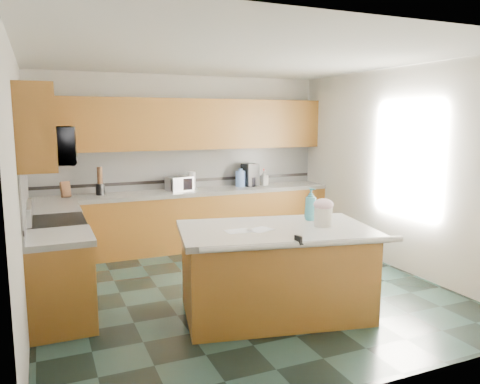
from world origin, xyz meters
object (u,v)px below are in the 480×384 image
island_base (275,274)px  island_top (276,231)px  knife_block (65,190)px  coffee_maker (250,175)px  soap_bottle_island (311,204)px  treat_jar (323,217)px  toaster_oven (180,184)px

island_base → island_top: 0.46m
knife_block → coffee_maker: coffee_maker is taller
soap_bottle_island → treat_jar: bearing=-105.5°
knife_block → toaster_oven: bearing=-10.1°
soap_bottle_island → island_base: bearing=-169.9°
island_top → coffee_maker: coffee_maker is taller
soap_bottle_island → island_top: bearing=-169.9°
treat_jar → knife_block: (-2.35, 2.96, 0.01)m
island_base → soap_bottle_island: soap_bottle_island is taller
island_top → treat_jar: treat_jar is taller
island_top → island_base: bearing=11.6°
island_base → toaster_oven: size_ratio=4.86×
toaster_oven → knife_block: bearing=164.8°
island_base → knife_block: size_ratio=8.28×
treat_jar → island_top: bearing=145.2°
toaster_oven → coffee_maker: 1.22m
island_top → soap_bottle_island: 0.59m
island_base → island_top: size_ratio=0.95×
toaster_oven → coffee_maker: bearing=-13.8°
island_top → soap_bottle_island: (0.52, 0.18, 0.21)m
island_top → knife_block: (-1.86, 2.84, 0.14)m
knife_block → treat_jar: bearing=-61.7°
coffee_maker → toaster_oven: bearing=171.5°
soap_bottle_island → coffee_maker: bearing=70.8°
island_base → island_top: island_top is taller
island_base → knife_block: 3.45m
treat_jar → knife_block: knife_block is taller
soap_bottle_island → coffee_maker: coffee_maker is taller
treat_jar → toaster_oven: size_ratio=0.51×
island_base → toaster_oven: toaster_oven is taller
treat_jar → coffee_maker: size_ratio=0.52×
toaster_oven → coffee_maker: coffee_maker is taller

